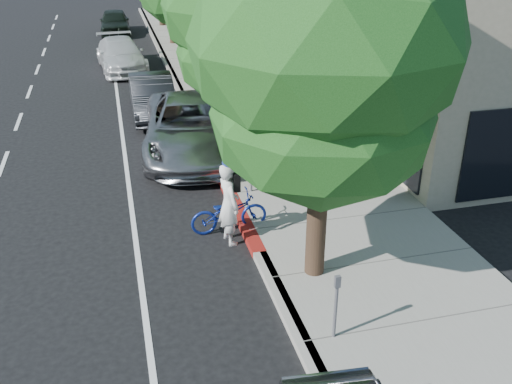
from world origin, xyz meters
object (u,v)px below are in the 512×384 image
object	(u,v)px
street_tree_1	(245,9)
dark_sedan	(152,96)
street_tree_0	(326,48)
silver_suv	(191,126)
bicycle	(229,213)
pedestrian	(320,114)
cyclist	(229,204)
white_pickup	(121,55)
dark_suv_far	(115,22)

from	to	relation	value
street_tree_1	dark_sedan	xyz separation A→B (m)	(-2.25, 5.56, -3.81)
street_tree_0	silver_suv	bearing A→B (deg)	100.57
silver_suv	dark_sedan	distance (m)	4.15
street_tree_1	dark_sedan	distance (m)	7.10
dark_sedan	street_tree_1	bearing A→B (deg)	-67.73
street_tree_0	bicycle	size ratio (longest dim) A/B	4.20
silver_suv	pedestrian	world-z (taller)	pedestrian
bicycle	pedestrian	world-z (taller)	pedestrian
cyclist	white_pickup	world-z (taller)	cyclist
street_tree_1	pedestrian	xyz separation A→B (m)	(2.63, 0.97, -3.43)
street_tree_0	bicycle	xyz separation A→B (m)	(-1.30, 2.33, -4.25)
dark_suv_far	pedestrian	bearing A→B (deg)	-73.61
street_tree_0	white_pickup	size ratio (longest dim) A/B	1.54
street_tree_0	bicycle	world-z (taller)	street_tree_0
dark_sedan	pedestrian	xyz separation A→B (m)	(4.89, -4.59, 0.38)
cyclist	silver_suv	distance (m)	5.65
street_tree_1	cyclist	world-z (taller)	street_tree_1
silver_suv	pedestrian	distance (m)	4.08
street_tree_1	silver_suv	xyz separation A→B (m)	(-1.40, 1.50, -3.68)
dark_sedan	pedestrian	distance (m)	6.72
bicycle	dark_sedan	xyz separation A→B (m)	(-0.95, 9.22, 0.25)
bicycle	dark_suv_far	size ratio (longest dim) A/B	0.42
dark_suv_far	street_tree_0	bearing A→B (deg)	-82.38
street_tree_0	cyclist	bearing A→B (deg)	127.00
street_tree_0	pedestrian	bearing A→B (deg)	69.30
cyclist	white_pickup	size ratio (longest dim) A/B	0.39
silver_suv	dark_suv_far	xyz separation A→B (m)	(-1.70, 20.84, -0.12)
pedestrian	dark_suv_far	bearing A→B (deg)	-111.03
street_tree_0	street_tree_1	bearing A→B (deg)	90.00
dark_sedan	white_pickup	xyz separation A→B (m)	(-0.85, 7.32, -0.00)
white_pickup	silver_suv	bearing A→B (deg)	-86.67
dark_sedan	bicycle	bearing A→B (deg)	-83.90
cyclist	bicycle	xyz separation A→B (m)	(0.09, 0.48, -0.49)
silver_suv	pedestrian	bearing A→B (deg)	-0.39
white_pickup	dark_suv_far	xyz separation A→B (m)	(0.00, 9.46, 0.01)
bicycle	silver_suv	world-z (taller)	silver_suv
street_tree_0	street_tree_1	distance (m)	6.00
street_tree_1	cyclist	size ratio (longest dim) A/B	3.79
cyclist	silver_suv	world-z (taller)	cyclist
dark_sedan	white_pickup	size ratio (longest dim) A/B	0.89
bicycle	white_pickup	distance (m)	16.64
street_tree_1	cyclist	xyz separation A→B (m)	(-1.39, -4.15, -3.57)
street_tree_0	dark_sedan	world-z (taller)	street_tree_0
dark_sedan	dark_suv_far	size ratio (longest dim) A/B	1.02
street_tree_0	dark_suv_far	world-z (taller)	street_tree_0
pedestrian	white_pickup	bearing A→B (deg)	-100.33
white_pickup	street_tree_0	bearing A→B (deg)	-85.85
street_tree_1	bicycle	distance (m)	5.62
dark_suv_far	pedestrian	world-z (taller)	pedestrian
street_tree_1	dark_sedan	world-z (taller)	street_tree_1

